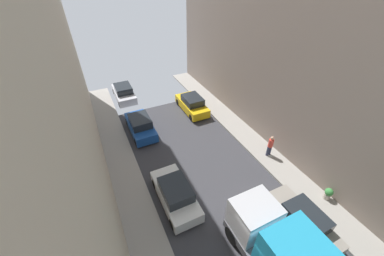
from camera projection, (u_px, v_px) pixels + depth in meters
ground at (262, 255)px, 11.43m from camera, size 32.00×32.00×0.00m
sidewalk_right at (331, 215)px, 13.13m from camera, size 2.00×44.00×0.15m
parked_car_left_2 at (175, 194)px, 13.52m from camera, size 1.78×4.20×1.57m
parked_car_left_3 at (140, 125)px, 19.07m from camera, size 1.78×4.20×1.57m
parked_car_left_4 at (124, 93)px, 23.70m from camera, size 1.78×4.20×1.57m
parked_car_right_2 at (302, 221)px, 12.13m from camera, size 1.78×4.20×1.57m
parked_car_right_3 at (192, 104)px, 21.84m from camera, size 1.78×4.20×1.57m
pedestrian at (270, 145)px, 16.50m from camera, size 0.40×0.36×1.72m
potted_plant_0 at (328, 193)px, 13.70m from camera, size 0.47×0.47×0.82m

